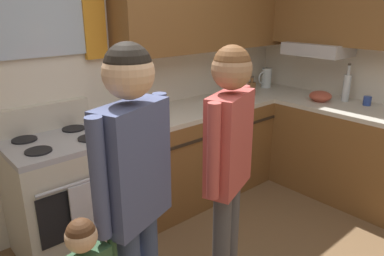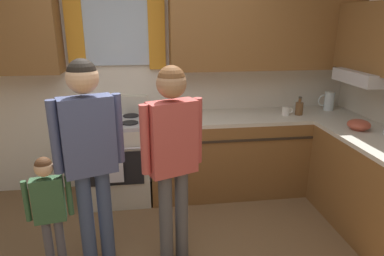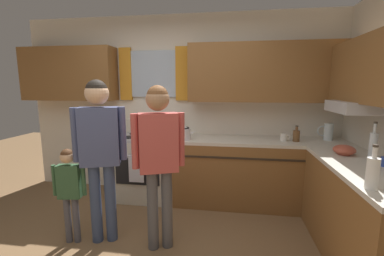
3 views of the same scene
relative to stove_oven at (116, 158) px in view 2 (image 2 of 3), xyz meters
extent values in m
cube|color=silver|center=(0.41, 0.36, 0.83)|extent=(4.60, 0.10, 2.60)
cube|color=silver|center=(0.07, 0.29, 1.30)|extent=(0.67, 0.03, 0.66)
cube|color=orange|center=(-0.35, 0.28, 1.30)|extent=(0.18, 0.04, 0.76)
cube|color=orange|center=(0.49, 0.28, 1.30)|extent=(0.18, 0.04, 0.76)
cube|color=brown|center=(1.67, 0.15, 1.30)|extent=(2.09, 0.32, 0.77)
cube|color=#B7B7BC|center=(2.49, -0.49, 0.91)|extent=(0.40, 0.60, 0.12)
cube|color=brown|center=(1.55, 0.00, -0.04)|extent=(2.33, 0.62, 0.86)
cube|color=beige|center=(1.55, 0.00, 0.41)|extent=(2.33, 0.62, 0.04)
cube|color=brown|center=(2.40, -1.10, -0.04)|extent=(0.62, 1.57, 0.86)
cube|color=#2D2319|center=(1.55, -0.32, 0.25)|extent=(2.21, 0.01, 0.02)
cube|color=beige|center=(0.00, 0.00, -0.04)|extent=(0.72, 0.62, 0.86)
cube|color=black|center=(0.00, -0.32, 0.01)|extent=(0.60, 0.01, 0.36)
cylinder|color=#ADADB2|center=(0.00, -0.34, 0.23)|extent=(0.60, 0.02, 0.02)
cube|color=#ADADB2|center=(0.00, 0.00, 0.41)|extent=(0.72, 0.62, 0.04)
cube|color=beige|center=(0.00, 0.27, 0.53)|extent=(0.72, 0.08, 0.20)
cylinder|color=black|center=(-0.18, -0.14, 0.44)|extent=(0.17, 0.17, 0.01)
cylinder|color=black|center=(0.18, -0.14, 0.44)|extent=(0.17, 0.17, 0.01)
cylinder|color=black|center=(-0.18, 0.13, 0.44)|extent=(0.17, 0.17, 0.01)
cylinder|color=black|center=(0.18, 0.13, 0.44)|extent=(0.17, 0.17, 0.01)
cube|color=silver|center=(0.00, -0.35, 0.05)|extent=(0.20, 0.02, 0.34)
cylinder|color=brown|center=(2.03, -0.06, 0.50)|extent=(0.08, 0.08, 0.14)
cylinder|color=brown|center=(2.03, -0.06, 0.60)|extent=(0.03, 0.03, 0.05)
cylinder|color=#3F382D|center=(2.03, -0.06, 0.63)|extent=(0.04, 0.04, 0.02)
cylinder|color=white|center=(1.88, -0.05, 0.48)|extent=(0.08, 0.08, 0.09)
torus|color=white|center=(1.93, -0.05, 0.49)|extent=(0.07, 0.01, 0.07)
cylinder|color=silver|center=(0.59, -0.15, 0.50)|extent=(0.20, 0.20, 0.14)
cone|color=silver|center=(0.59, -0.15, 0.60)|extent=(0.18, 0.18, 0.05)
sphere|color=black|center=(0.59, -0.15, 0.63)|extent=(0.02, 0.02, 0.02)
cone|color=silver|center=(0.72, -0.15, 0.53)|extent=(0.09, 0.04, 0.07)
torus|color=black|center=(0.59, -0.15, 0.59)|extent=(0.17, 0.17, 0.02)
cylinder|color=silver|center=(2.46, 0.09, 0.54)|extent=(0.11, 0.11, 0.22)
torus|color=silver|center=(2.40, 0.09, 0.55)|extent=(0.14, 0.02, 0.14)
cylinder|color=#B24C38|center=(2.37, -0.65, 0.45)|extent=(0.12, 0.12, 0.03)
ellipsoid|color=#B24C38|center=(2.37, -0.65, 0.48)|extent=(0.21, 0.21, 0.10)
cylinder|color=#38476B|center=(0.00, -1.09, -0.06)|extent=(0.11, 0.11, 0.82)
cylinder|color=#38476B|center=(-0.14, -1.14, -0.06)|extent=(0.11, 0.11, 0.82)
cube|color=#47517A|center=(-0.07, -1.11, 0.64)|extent=(0.41, 0.27, 0.58)
cylinder|color=#47517A|center=(0.14, -1.04, 0.66)|extent=(0.07, 0.07, 0.53)
cylinder|color=#47517A|center=(-0.28, -1.19, 0.66)|extent=(0.07, 0.07, 0.53)
sphere|color=#DBAD84|center=(-0.07, -1.11, 1.06)|extent=(0.22, 0.22, 0.22)
sphere|color=black|center=(-0.07, -1.11, 1.09)|extent=(0.21, 0.21, 0.21)
cylinder|color=#4C4C51|center=(0.60, -1.12, -0.07)|extent=(0.11, 0.11, 0.79)
cylinder|color=#4C4C51|center=(0.47, -1.17, -0.07)|extent=(0.11, 0.11, 0.79)
cube|color=#BF4C47|center=(0.54, -1.14, 0.60)|extent=(0.39, 0.28, 0.56)
cylinder|color=#BF4C47|center=(0.74, -1.06, 0.63)|extent=(0.07, 0.07, 0.52)
cylinder|color=#BF4C47|center=(0.34, -1.22, 0.63)|extent=(0.07, 0.07, 0.52)
sphere|color=#A87A56|center=(0.54, -1.14, 1.01)|extent=(0.22, 0.22, 0.22)
sphere|color=brown|center=(0.54, -1.14, 1.04)|extent=(0.20, 0.20, 0.20)
cylinder|color=#4C4C56|center=(-0.34, -1.19, -0.23)|extent=(0.07, 0.07, 0.48)
cylinder|color=#4C4C56|center=(-0.42, -1.20, -0.23)|extent=(0.07, 0.07, 0.48)
cube|color=#335938|center=(-0.38, -1.19, 0.19)|extent=(0.23, 0.13, 0.34)
cylinder|color=#335938|center=(-0.24, -1.17, 0.20)|extent=(0.04, 0.04, 0.32)
cylinder|color=#335938|center=(-0.52, -1.22, 0.20)|extent=(0.04, 0.04, 0.32)
sphere|color=#DBAD84|center=(-0.38, -1.19, 0.45)|extent=(0.13, 0.13, 0.13)
sphere|color=#4C2D19|center=(-0.38, -1.19, 0.46)|extent=(0.12, 0.12, 0.12)
camera|label=1|loc=(-0.87, -2.43, 1.34)|focal=34.04mm
camera|label=2|loc=(0.37, -3.49, 1.43)|focal=31.53mm
camera|label=3|loc=(1.21, -3.44, 1.13)|focal=24.13mm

